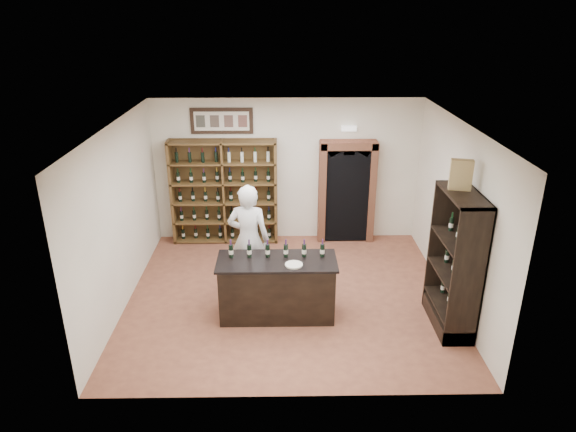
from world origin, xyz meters
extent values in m
plane|color=brown|center=(0.00, 0.00, 0.00)|extent=(5.50, 5.50, 0.00)
plane|color=white|center=(0.00, 0.00, 3.00)|extent=(5.50, 5.50, 0.00)
cube|color=white|center=(0.00, 2.50, 1.50)|extent=(5.50, 0.04, 3.00)
cube|color=white|center=(-2.75, 0.00, 1.50)|extent=(0.04, 5.00, 3.00)
cube|color=white|center=(2.75, 0.00, 1.50)|extent=(0.04, 5.00, 3.00)
cube|color=brown|center=(-1.30, 2.47, 1.10)|extent=(2.20, 0.02, 2.20)
cube|color=brown|center=(-2.37, 2.29, 1.10)|extent=(0.06, 0.38, 2.20)
cube|color=brown|center=(-0.23, 2.29, 1.10)|extent=(0.06, 0.38, 2.20)
cube|color=brown|center=(-1.30, 2.29, 1.10)|extent=(0.04, 0.38, 2.20)
cube|color=brown|center=(-1.30, 2.29, 0.04)|extent=(2.18, 0.38, 0.04)
cube|color=brown|center=(-1.30, 2.29, 0.46)|extent=(2.18, 0.38, 0.04)
cube|color=brown|center=(-1.30, 2.29, 0.89)|extent=(2.18, 0.38, 0.03)
cube|color=brown|center=(-1.30, 2.29, 1.31)|extent=(2.18, 0.38, 0.04)
cube|color=brown|center=(-1.30, 2.29, 1.74)|extent=(2.18, 0.38, 0.04)
cube|color=brown|center=(-1.30, 2.29, 2.16)|extent=(2.18, 0.38, 0.04)
cube|color=black|center=(-1.30, 2.47, 2.55)|extent=(1.25, 0.04, 0.52)
cube|color=black|center=(1.25, 2.34, 1.06)|extent=(0.97, 0.29, 2.05)
cube|color=#AC6242|center=(0.74, 2.32, 1.07)|extent=(0.14, 0.35, 2.15)
cube|color=#AC6242|center=(1.76, 2.32, 1.07)|extent=(0.14, 0.35, 2.15)
cube|color=#AC6242|center=(1.25, 2.32, 2.09)|extent=(1.15, 0.35, 0.16)
cube|color=white|center=(1.25, 2.42, 2.40)|extent=(0.30, 0.10, 0.10)
cube|color=black|center=(-0.20, -0.60, 0.47)|extent=(1.80, 0.70, 0.94)
cube|color=black|center=(-0.20, -0.60, 0.98)|extent=(1.88, 0.78, 0.04)
cylinder|color=black|center=(-0.92, -0.48, 1.10)|extent=(0.07, 0.07, 0.21)
cylinder|color=beige|center=(-0.92, -0.48, 1.09)|extent=(0.07, 0.07, 0.07)
cylinder|color=#51276A|center=(-0.92, -0.48, 1.25)|extent=(0.03, 0.03, 0.09)
cylinder|color=black|center=(-0.63, -0.48, 1.10)|extent=(0.07, 0.07, 0.21)
cylinder|color=beige|center=(-0.63, -0.48, 1.09)|extent=(0.07, 0.07, 0.07)
cylinder|color=#51276A|center=(-0.63, -0.48, 1.25)|extent=(0.03, 0.03, 0.09)
cylinder|color=black|center=(-0.34, -0.48, 1.10)|extent=(0.07, 0.07, 0.21)
cylinder|color=beige|center=(-0.34, -0.48, 1.09)|extent=(0.07, 0.07, 0.07)
cylinder|color=#51276A|center=(-0.34, -0.48, 1.25)|extent=(0.03, 0.03, 0.09)
cylinder|color=black|center=(-0.06, -0.48, 1.10)|extent=(0.07, 0.07, 0.21)
cylinder|color=beige|center=(-0.06, -0.48, 1.09)|extent=(0.07, 0.07, 0.07)
cylinder|color=#51276A|center=(-0.06, -0.48, 1.25)|extent=(0.03, 0.03, 0.09)
cylinder|color=black|center=(0.23, -0.48, 1.10)|extent=(0.07, 0.07, 0.21)
cylinder|color=beige|center=(0.23, -0.48, 1.09)|extent=(0.07, 0.07, 0.07)
cylinder|color=#51276A|center=(0.23, -0.48, 1.25)|extent=(0.03, 0.03, 0.09)
cylinder|color=black|center=(0.52, -0.48, 1.10)|extent=(0.07, 0.07, 0.21)
cylinder|color=beige|center=(0.52, -0.48, 1.09)|extent=(0.07, 0.07, 0.07)
cylinder|color=#51276A|center=(0.52, -0.48, 1.25)|extent=(0.03, 0.03, 0.09)
cube|color=black|center=(2.72, -0.90, 1.10)|extent=(0.02, 1.20, 2.20)
cube|color=black|center=(2.49, -1.48, 1.10)|extent=(0.48, 0.04, 2.20)
cube|color=black|center=(2.49, -0.32, 1.10)|extent=(0.48, 0.04, 2.20)
cube|color=black|center=(2.49, -0.90, 2.18)|extent=(0.48, 1.20, 0.04)
cube|color=black|center=(2.49, -0.90, 0.12)|extent=(0.48, 1.20, 0.24)
cube|color=black|center=(2.49, -0.90, 0.35)|extent=(0.48, 1.16, 0.03)
cube|color=black|center=(2.49, -0.90, 0.90)|extent=(0.48, 1.16, 0.03)
cube|color=black|center=(2.49, -0.90, 1.45)|extent=(0.48, 1.16, 0.03)
imported|color=silver|center=(-0.68, 0.21, 0.98)|extent=(0.77, 0.56, 1.97)
cylinder|color=beige|center=(0.06, -0.78, 1.01)|extent=(0.27, 0.27, 0.02)
cube|color=tan|center=(2.47, -0.73, 2.42)|extent=(0.34, 0.20, 0.45)
camera|label=1|loc=(-0.14, -7.75, 4.67)|focal=32.00mm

